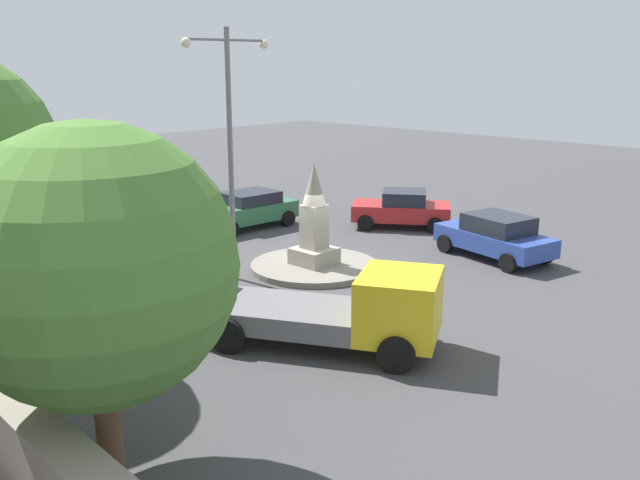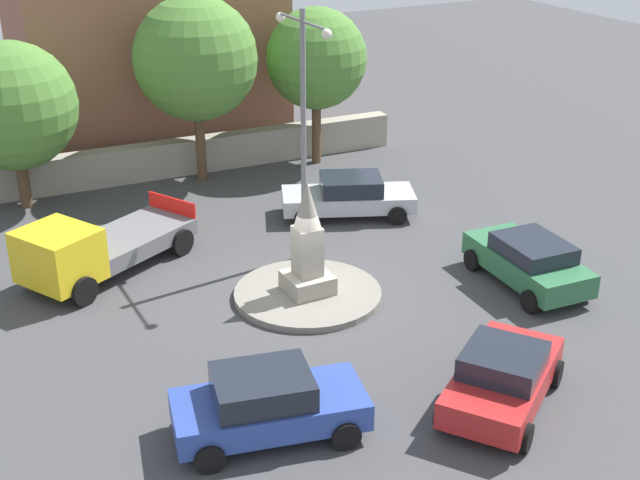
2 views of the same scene
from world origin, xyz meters
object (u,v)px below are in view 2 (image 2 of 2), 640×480
(car_green_parked_left, at_px, (528,260))
(tree_far_corner, at_px, (12,106))
(streetlamp, at_px, (303,113))
(truck_yellow_waiting, at_px, (93,249))
(corner_building, at_px, (139,19))
(car_silver_parked_right, at_px, (349,196))
(tree_mid_cluster, at_px, (316,59))
(car_blue_passing, at_px, (268,404))
(tree_near_wall, at_px, (196,59))
(monument, at_px, (307,247))
(car_red_near_island, at_px, (503,377))

(car_green_parked_left, distance_m, tree_far_corner, 17.60)
(streetlamp, distance_m, truck_yellow_waiting, 7.27)
(streetlamp, distance_m, corner_building, 14.84)
(car_silver_parked_right, bearing_deg, tree_far_corner, 58.01)
(car_silver_parked_right, height_order, truck_yellow_waiting, truck_yellow_waiting)
(streetlamp, xyz_separation_m, tree_mid_cluster, (7.66, -4.42, -0.41))
(car_blue_passing, height_order, tree_near_wall, tree_near_wall)
(car_green_parked_left, bearing_deg, car_blue_passing, 107.04)
(monument, bearing_deg, tree_far_corner, 28.18)
(tree_mid_cluster, bearing_deg, streetlamp, 150.02)
(monument, relative_size, tree_far_corner, 0.56)
(monument, distance_m, car_red_near_island, 6.88)
(car_red_near_island, distance_m, tree_mid_cluster, 17.58)
(car_blue_passing, xyz_separation_m, tree_far_corner, (15.82, 2.09, 2.84))
(monument, height_order, tree_near_wall, tree_near_wall)
(streetlamp, height_order, tree_near_wall, streetlamp)
(car_green_parked_left, distance_m, car_red_near_island, 6.26)
(tree_near_wall, xyz_separation_m, tree_far_corner, (0.31, 6.45, -0.99))
(truck_yellow_waiting, bearing_deg, monument, -128.88)
(streetlamp, bearing_deg, car_red_near_island, -177.69)
(car_silver_parked_right, distance_m, tree_mid_cluster, 6.66)
(car_blue_passing, xyz_separation_m, car_green_parked_left, (2.92, -9.54, -0.01))
(car_silver_parked_right, xyz_separation_m, truck_yellow_waiting, (-0.61, 8.90, 0.19))
(tree_mid_cluster, bearing_deg, tree_near_wall, 87.26)
(corner_building, bearing_deg, tree_near_wall, 179.47)
(streetlamp, height_order, car_silver_parked_right, streetlamp)
(monument, distance_m, truck_yellow_waiting, 6.41)
(truck_yellow_waiting, relative_size, corner_building, 0.56)
(car_blue_passing, distance_m, tree_far_corner, 16.20)
(car_red_near_island, relative_size, tree_near_wall, 0.62)
(tree_mid_cluster, bearing_deg, car_red_near_island, 166.41)
(car_red_near_island, xyz_separation_m, tree_near_wall, (16.99, 0.73, 3.85))
(car_red_near_island, distance_m, truck_yellow_waiting, 12.48)
(corner_building, bearing_deg, tree_far_corner, 135.50)
(truck_yellow_waiting, bearing_deg, corner_building, -23.60)
(corner_building, bearing_deg, truck_yellow_waiting, 156.40)
(tree_mid_cluster, height_order, tree_far_corner, tree_mid_cluster)
(streetlamp, height_order, car_blue_passing, streetlamp)
(truck_yellow_waiting, relative_size, tree_mid_cluster, 0.94)
(tree_far_corner, bearing_deg, tree_mid_cluster, -92.74)
(car_blue_passing, height_order, car_red_near_island, car_blue_passing)
(car_green_parked_left, height_order, corner_building, corner_building)
(monument, height_order, car_silver_parked_right, monument)
(car_green_parked_left, xyz_separation_m, car_silver_parked_right, (6.88, 2.01, -0.04))
(monument, height_order, streetlamp, streetlamp)
(corner_building, xyz_separation_m, tree_far_corner, (-6.63, 6.52, -1.30))
(car_red_near_island, height_order, corner_building, corner_building)
(car_green_parked_left, bearing_deg, car_silver_parked_right, 16.26)
(truck_yellow_waiting, bearing_deg, tree_far_corner, 6.26)
(car_blue_passing, relative_size, truck_yellow_waiting, 0.76)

